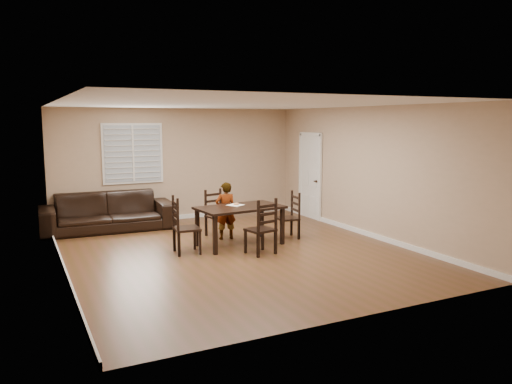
% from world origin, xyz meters
% --- Properties ---
extents(ground, '(7.00, 7.00, 0.00)m').
position_xyz_m(ground, '(0.00, 0.00, 0.00)').
color(ground, '#55311D').
rests_on(ground, ground).
extents(room, '(6.04, 7.04, 2.72)m').
position_xyz_m(room, '(0.04, 0.18, 1.81)').
color(room, tan).
rests_on(room, ground).
extents(dining_table, '(1.71, 1.07, 0.76)m').
position_xyz_m(dining_table, '(0.27, 0.44, 0.68)').
color(dining_table, black).
rests_on(dining_table, ground).
extents(chair_near, '(0.52, 0.50, 0.98)m').
position_xyz_m(chair_near, '(0.15, 1.47, 0.44)').
color(chair_near, black).
rests_on(chair_near, ground).
extents(chair_far, '(0.54, 0.52, 1.03)m').
position_xyz_m(chair_far, '(0.36, -0.42, 0.47)').
color(chair_far, black).
rests_on(chair_far, ground).
extents(chair_left, '(0.49, 0.51, 1.06)m').
position_xyz_m(chair_left, '(-0.97, 0.35, 0.48)').
color(chair_left, black).
rests_on(chair_left, ground).
extents(chair_right, '(0.45, 0.47, 0.96)m').
position_xyz_m(chair_right, '(1.50, 0.54, 0.44)').
color(chair_right, black).
rests_on(chair_right, ground).
extents(child, '(0.46, 0.33, 1.17)m').
position_xyz_m(child, '(0.21, 1.03, 0.59)').
color(child, gray).
rests_on(child, ground).
extents(napkin, '(0.36, 0.36, 0.00)m').
position_xyz_m(napkin, '(0.25, 0.62, 0.77)').
color(napkin, white).
rests_on(napkin, dining_table).
extents(donut, '(0.11, 0.11, 0.04)m').
position_xyz_m(donut, '(0.27, 0.63, 0.79)').
color(donut, '#B87442').
rests_on(donut, napkin).
extents(sofa, '(2.87, 1.22, 0.82)m').
position_xyz_m(sofa, '(-1.80, 2.95, 0.41)').
color(sofa, black).
rests_on(sofa, ground).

